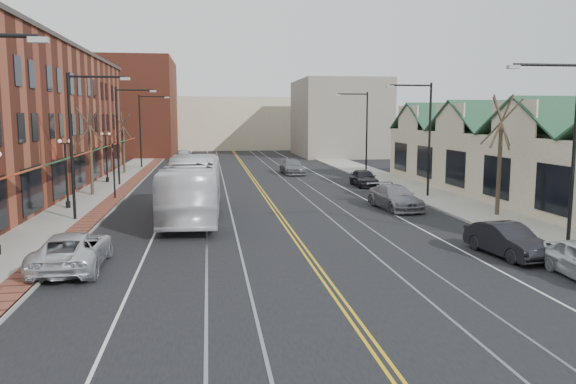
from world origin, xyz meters
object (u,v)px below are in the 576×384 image
object	(u,v)px
parked_car_d	(364,178)
transit_bus	(193,188)
parked_suv	(72,251)
parked_car_c	(395,197)
parked_car_b	(507,240)

from	to	relation	value
parked_car_d	transit_bus	bearing A→B (deg)	-137.05
transit_bus	parked_suv	distance (m)	11.33
parked_suv	parked_car_c	size ratio (longest dim) A/B	1.01
parked_suv	parked_car_c	distance (m)	20.46
parked_car_b	parked_car_d	distance (m)	23.59
parked_suv	parked_car_d	xyz separation A→B (m)	(18.00, 23.06, -0.01)
parked_car_b	parked_suv	bearing A→B (deg)	170.54
transit_bus	parked_car_c	world-z (taller)	transit_bus
parked_suv	parked_car_c	xyz separation A→B (m)	(16.80, 11.68, 0.02)
parked_car_b	parked_car_c	xyz separation A→B (m)	(-0.71, 12.20, 0.06)
transit_bus	parked_suv	xyz separation A→B (m)	(-4.30, -10.44, -1.01)
parked_suv	parked_car_b	size ratio (longest dim) A/B	1.24
transit_bus	parked_car_b	xyz separation A→B (m)	(13.21, -10.97, -1.05)
parked_suv	parked_car_b	bearing A→B (deg)	177.25
parked_car_c	parked_suv	bearing A→B (deg)	-151.16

